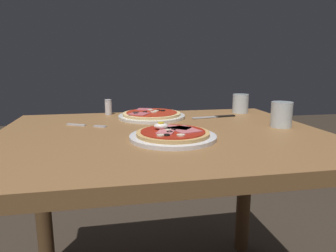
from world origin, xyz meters
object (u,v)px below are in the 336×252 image
object	(u,v)px
pizza_across_left	(151,115)
salt_shaker	(108,107)
knife	(217,117)
pizza_foreground	(173,135)
water_glass_near	(240,105)
dining_table	(163,166)
fork	(83,125)
water_glass_far	(281,116)

from	to	relation	value
pizza_across_left	salt_shaker	bearing A→B (deg)	145.77
pizza_across_left	salt_shaker	distance (m)	0.21
knife	pizza_foreground	bearing A→B (deg)	-128.45
pizza_across_left	water_glass_near	bearing A→B (deg)	7.61
dining_table	fork	world-z (taller)	fork
pizza_foreground	pizza_across_left	size ratio (longest dim) A/B	0.96
pizza_foreground	water_glass_far	xyz separation A→B (m)	(0.42, 0.10, 0.03)
pizza_across_left	water_glass_far	world-z (taller)	water_glass_far
water_glass_near	water_glass_far	size ratio (longest dim) A/B	0.95
dining_table	water_glass_near	bearing A→B (deg)	37.53
dining_table	fork	xyz separation A→B (m)	(-0.27, 0.15, 0.12)
water_glass_far	salt_shaker	xyz separation A→B (m)	(-0.61, 0.38, -0.01)
dining_table	water_glass_near	xyz separation A→B (m)	(0.42, 0.32, 0.15)
pizza_across_left	salt_shaker	xyz separation A→B (m)	(-0.17, 0.12, 0.02)
pizza_foreground	water_glass_near	xyz separation A→B (m)	(0.40, 0.42, 0.02)
pizza_foreground	salt_shaker	xyz separation A→B (m)	(-0.19, 0.48, 0.02)
pizza_foreground	fork	bearing A→B (deg)	138.67
fork	salt_shaker	bearing A→B (deg)	68.54
pizza_across_left	water_glass_near	distance (m)	0.42
dining_table	knife	world-z (taller)	knife
dining_table	water_glass_far	xyz separation A→B (m)	(0.43, -0.00, 0.16)
dining_table	pizza_across_left	xyz separation A→B (m)	(-0.00, 0.26, 0.13)
knife	pizza_across_left	bearing A→B (deg)	172.08
fork	salt_shaker	world-z (taller)	salt_shaker
dining_table	pizza_across_left	size ratio (longest dim) A/B	3.94
water_glass_near	knife	size ratio (longest dim) A/B	0.44
pizza_foreground	knife	distance (m)	0.41
water_glass_far	fork	size ratio (longest dim) A/B	0.61
knife	fork	bearing A→B (deg)	-171.93
water_glass_far	fork	world-z (taller)	water_glass_far
dining_table	pizza_across_left	bearing A→B (deg)	90.55
pizza_across_left	water_glass_far	size ratio (longest dim) A/B	3.07
pizza_across_left	pizza_foreground	bearing A→B (deg)	-87.42
water_glass_far	knife	size ratio (longest dim) A/B	0.46
dining_table	knife	distance (m)	0.37
pizza_foreground	fork	xyz separation A→B (m)	(-0.28, 0.25, -0.01)
dining_table	salt_shaker	xyz separation A→B (m)	(-0.18, 0.38, 0.15)
knife	salt_shaker	bearing A→B (deg)	160.74
water_glass_near	water_glass_far	bearing A→B (deg)	-87.69
knife	salt_shaker	xyz separation A→B (m)	(-0.45, 0.16, 0.03)
fork	water_glass_near	bearing A→B (deg)	13.98
water_glass_near	salt_shaker	distance (m)	0.60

